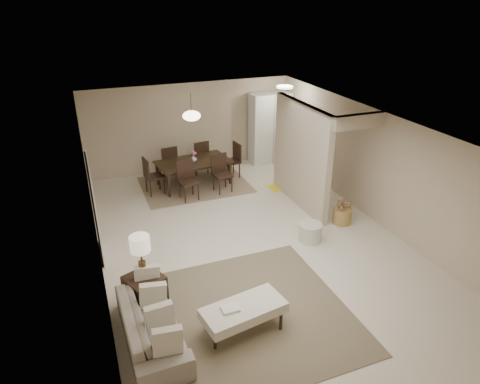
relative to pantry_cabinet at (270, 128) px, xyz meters
name	(u,v)px	position (x,y,z in m)	size (l,w,h in m)	color
floor	(250,241)	(-2.35, -4.15, -1.05)	(9.00, 9.00, 0.00)	beige
ceiling	(252,126)	(-2.35, -4.15, 1.45)	(9.00, 9.00, 0.00)	white
back_wall	(191,127)	(-2.35, 0.35, 0.20)	(6.00, 6.00, 0.00)	tan
left_wall	(93,213)	(-5.35, -4.15, 0.20)	(9.00, 9.00, 0.00)	tan
right_wall	(376,167)	(0.65, -4.15, 0.20)	(9.00, 9.00, 0.00)	tan
partition	(301,156)	(-0.55, -2.90, 0.20)	(0.15, 2.50, 2.50)	tan
doorway	(94,210)	(-5.32, -3.55, -0.03)	(0.04, 0.90, 2.04)	black
pantry_cabinet	(270,128)	(0.00, 0.00, 0.00)	(1.20, 0.55, 2.10)	white
flush_light	(285,87)	(-0.05, -0.95, 1.41)	(0.44, 0.44, 0.05)	white
living_rug	(248,314)	(-3.24, -6.21, -1.04)	(3.20, 3.20, 0.01)	brown
sofa	(151,325)	(-4.80, -6.21, -0.76)	(0.78, 1.99, 0.58)	gray
ottoman_bench	(244,311)	(-3.44, -6.51, -0.68)	(1.36, 0.78, 0.46)	beige
side_table	(145,292)	(-4.75, -5.43, -0.75)	(0.55, 0.55, 0.60)	black
table_lamp	(140,247)	(-4.75, -5.43, 0.11)	(0.32, 0.32, 0.76)	#4B3620
round_pouf	(310,232)	(-1.16, -4.57, -0.86)	(0.49, 0.49, 0.38)	beige
wicker_basket	(342,216)	(-0.11, -4.17, -0.87)	(0.42, 0.42, 0.36)	olive
dining_rug	(195,185)	(-2.64, -0.93, -1.04)	(2.80, 2.10, 0.01)	brown
dining_table	(194,173)	(-2.64, -0.93, -0.71)	(1.93, 1.08, 0.68)	black
dining_chairs	(194,168)	(-2.64, -0.93, -0.55)	(2.69, 2.09, 0.99)	black
vase	(194,159)	(-2.64, -0.93, -0.29)	(0.16, 0.16, 0.17)	silver
yellow_mat	(282,186)	(-0.46, -1.86, -1.04)	(0.80, 0.49, 0.01)	yellow
pendant_light	(192,116)	(-2.64, -0.93, 0.87)	(0.46, 0.46, 0.71)	#4B3620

